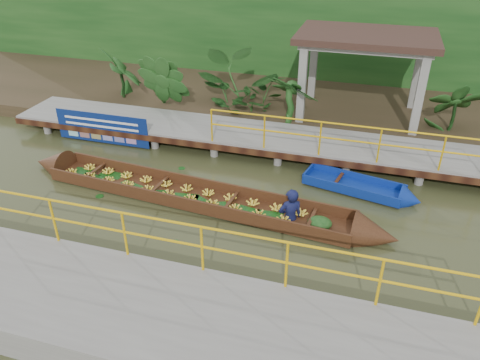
# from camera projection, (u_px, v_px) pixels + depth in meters

# --- Properties ---
(ground) EXTENTS (80.00, 80.00, 0.00)m
(ground) POSITION_uv_depth(u_px,v_px,m) (216.00, 207.00, 11.97)
(ground) COLOR #2E341A
(ground) RESTS_ON ground
(land_strip) EXTENTS (30.00, 8.00, 0.45)m
(land_strip) POSITION_uv_depth(u_px,v_px,m) (280.00, 100.00, 18.08)
(land_strip) COLOR #2F2817
(land_strip) RESTS_ON ground
(far_dock) EXTENTS (16.00, 2.06, 1.66)m
(far_dock) POSITION_uv_depth(u_px,v_px,m) (252.00, 136.00, 14.57)
(far_dock) COLOR slate
(far_dock) RESTS_ON ground
(near_dock) EXTENTS (18.00, 2.40, 1.73)m
(near_dock) POSITION_uv_depth(u_px,v_px,m) (191.00, 329.00, 8.10)
(near_dock) COLOR slate
(near_dock) RESTS_ON ground
(pavilion) EXTENTS (4.40, 3.00, 3.00)m
(pavilion) POSITION_uv_depth(u_px,v_px,m) (366.00, 45.00, 15.04)
(pavilion) COLOR slate
(pavilion) RESTS_ON ground
(foliage_backdrop) EXTENTS (30.00, 0.80, 4.00)m
(foliage_backdrop) POSITION_uv_depth(u_px,v_px,m) (294.00, 38.00, 19.26)
(foliage_backdrop) COLOR #133D13
(foliage_backdrop) RESTS_ON ground
(vendor_boat) EXTENTS (10.37, 1.94, 2.10)m
(vendor_boat) POSITION_uv_depth(u_px,v_px,m) (203.00, 196.00, 12.04)
(vendor_boat) COLOR #381C0F
(vendor_boat) RESTS_ON ground
(moored_blue_boat) EXTENTS (3.19, 1.42, 0.74)m
(moored_blue_boat) POSITION_uv_depth(u_px,v_px,m) (381.00, 193.00, 12.31)
(moored_blue_boat) COLOR navy
(moored_blue_boat) RESTS_ON ground
(blue_banner) EXTENTS (3.21, 0.04, 1.00)m
(blue_banner) POSITION_uv_depth(u_px,v_px,m) (102.00, 128.00, 14.91)
(blue_banner) COLOR navy
(blue_banner) RESTS_ON ground
(tropical_plants) EXTENTS (14.44, 1.44, 1.79)m
(tropical_plants) POSITION_uv_depth(u_px,v_px,m) (287.00, 92.00, 15.52)
(tropical_plants) COLOR #133D13
(tropical_plants) RESTS_ON ground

